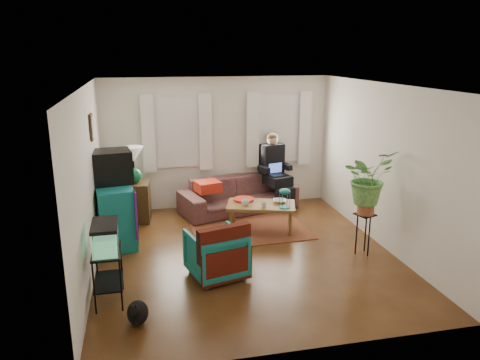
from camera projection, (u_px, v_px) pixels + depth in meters
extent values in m
cube|color=#4F2B14|center=(245.00, 254.00, 7.32)|extent=(4.50, 5.00, 0.01)
cube|color=white|center=(246.00, 85.00, 6.63)|extent=(4.50, 5.00, 0.01)
cube|color=silver|center=(217.00, 143.00, 9.33)|extent=(4.50, 0.01, 2.60)
cube|color=silver|center=(303.00, 237.00, 4.62)|extent=(4.50, 0.01, 2.60)
cube|color=silver|center=(89.00, 183.00, 6.51)|extent=(0.01, 5.00, 2.60)
cube|color=silver|center=(383.00, 166.00, 7.44)|extent=(0.01, 5.00, 2.60)
cube|color=white|center=(177.00, 132.00, 9.07)|extent=(1.08, 0.04, 1.38)
cube|color=white|center=(278.00, 129.00, 9.50)|extent=(1.08, 0.04, 1.38)
cube|color=white|center=(177.00, 133.00, 9.00)|extent=(1.36, 0.06, 1.50)
cube|color=white|center=(279.00, 129.00, 9.42)|extent=(1.36, 0.06, 1.50)
cube|color=#3D2616|center=(92.00, 127.00, 7.14)|extent=(0.04, 0.32, 0.40)
cube|color=brown|center=(248.00, 228.00, 8.38)|extent=(2.09, 1.71, 0.01)
imported|color=brown|center=(239.00, 189.00, 9.20)|extent=(2.44, 1.47, 0.89)
cube|color=#3B2616|center=(136.00, 202.00, 8.67)|extent=(0.56, 0.56, 0.74)
cube|color=#136074|center=(115.00, 213.00, 7.67)|extent=(0.72, 1.18, 1.00)
cube|color=black|center=(112.00, 166.00, 7.57)|extent=(0.69, 0.64, 0.53)
cube|color=black|center=(108.00, 276.00, 5.86)|extent=(0.35, 0.63, 0.69)
cube|color=#7FD899|center=(105.00, 237.00, 5.72)|extent=(0.32, 0.57, 0.37)
ellipsoid|color=black|center=(138.00, 310.00, 5.43)|extent=(0.34, 0.43, 0.32)
imported|color=#137174|center=(216.00, 251.00, 6.52)|extent=(0.87, 0.84, 0.74)
cube|color=#9E0A0A|center=(225.00, 249.00, 6.24)|extent=(0.77, 0.36, 0.61)
cube|color=brown|center=(261.00, 217.00, 8.25)|extent=(1.32, 0.96, 0.49)
imported|color=white|center=(245.00, 203.00, 8.09)|extent=(0.17, 0.17, 0.10)
imported|color=beige|center=(264.00, 205.00, 7.98)|extent=(0.13, 0.13, 0.10)
imported|color=white|center=(280.00, 201.00, 8.25)|extent=(0.29, 0.29, 0.06)
cylinder|color=#B21414|center=(244.00, 200.00, 8.36)|extent=(0.46, 0.46, 0.04)
cube|color=black|center=(364.00, 234.00, 7.26)|extent=(0.35, 0.35, 0.66)
imported|color=#599947|center=(367.00, 186.00, 7.05)|extent=(0.92, 0.85, 0.83)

